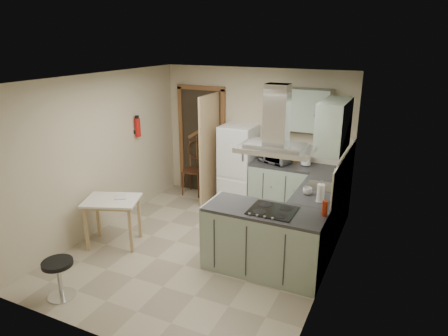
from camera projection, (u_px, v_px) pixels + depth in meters
The scene contains 28 objects.
floor at pixel (203, 248), 5.98m from camera, with size 4.20×4.20×0.00m, color tan.
ceiling at pixel (199, 78), 5.20m from camera, with size 4.20×4.20×0.00m, color silver.
back_wall at pixel (255, 137), 7.39m from camera, with size 3.60×3.60×0.00m, color #BEB193.
left_wall at pixel (101, 154), 6.31m from camera, with size 4.20×4.20×0.00m, color #BEB193.
right_wall at pixel (331, 189), 4.86m from camera, with size 4.20×4.20×0.00m, color #BEB193.
doorway at pixel (202, 141), 7.87m from camera, with size 1.10×0.12×2.10m, color brown.
fridge at pixel (238, 165), 7.37m from camera, with size 0.60×0.60×1.50m, color white.
counter_back at pixel (282, 188), 7.12m from camera, with size 1.08×0.60×0.90m, color #9EB2A0.
counter_right at pixel (321, 210), 6.20m from camera, with size 0.60×1.95×0.90m, color #9EB2A0.
splashback at pixel (305, 148), 7.03m from camera, with size 1.68×0.02×0.50m, color beige.
wall_cabinet_back at pixel (305, 110), 6.67m from camera, with size 0.85×0.35×0.70m, color #9EB2A0.
wall_cabinet_right at pixel (334, 126), 5.48m from camera, with size 0.35×0.90×0.70m, color #9EB2A0.
peninsula at pixel (264, 241), 5.27m from camera, with size 1.55×0.65×0.90m, color #9EB2A0.
hob at pixel (273, 210), 5.09m from camera, with size 0.58×0.50×0.01m, color black.
extractor_hood at pixel (275, 149), 4.83m from camera, with size 0.90×0.55×0.10m, color silver.
sink at pixel (321, 186), 5.91m from camera, with size 0.45×0.40×0.01m, color silver.
fire_extinguisher at pixel (138, 127), 6.98m from camera, with size 0.10×0.10×0.32m, color #B2140F.
drop_leaf_table at pixel (114, 222), 6.00m from camera, with size 0.78×0.59×0.73m, color tan.
bentwood_chair at pixel (194, 170), 7.89m from camera, with size 0.44×0.44×0.99m, color #4B2919.
stool at pixel (60, 279), 4.80m from camera, with size 0.36×0.36×0.49m, color black.
microwave at pixel (276, 154), 7.01m from camera, with size 0.54×0.36×0.30m, color black.
kettle at pixel (306, 158), 6.84m from camera, with size 0.17×0.17×0.25m, color white.
cereal_box at pixel (294, 153), 7.04m from camera, with size 0.09×0.22×0.33m, color orange.
soap_bottle at pixel (337, 171), 6.32m from camera, with size 0.08×0.08×0.17m, color #9E9EA9.
paper_towel at pixel (321, 193), 5.34m from camera, with size 0.10×0.10×0.26m, color silver.
cup at pixel (307, 191), 5.61m from camera, with size 0.13×0.13×0.10m, color silver.
red_bottle at pixel (325, 208), 4.93m from camera, with size 0.07×0.07×0.19m, color #A1260D.
book at pixel (115, 194), 5.94m from camera, with size 0.17×0.23×0.10m, color #9A3346.
Camera 1 is at (2.54, -4.66, 3.02)m, focal length 32.00 mm.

